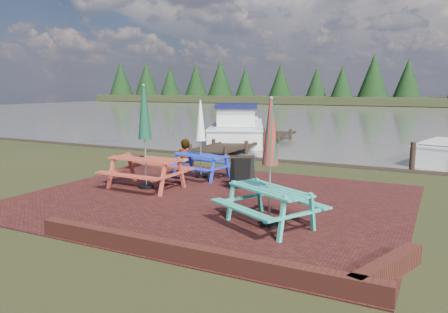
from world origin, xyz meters
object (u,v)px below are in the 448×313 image
boat_jetty (238,129)px  picnic_table_teal (270,183)px  chalkboard (242,172)px  person (185,139)px  picnic_table_blue (201,151)px  picnic_table_red (145,153)px  jetty (250,141)px

boat_jetty → picnic_table_teal: bearing=-85.3°
chalkboard → person: 3.99m
picnic_table_blue → picnic_table_teal: bearing=-33.3°
picnic_table_blue → person: picnic_table_blue is taller
picnic_table_red → chalkboard: 2.62m
person → chalkboard: bearing=127.1°
picnic_table_teal → person: 7.05m
jetty → picnic_table_blue: bearing=-76.5°
picnic_table_blue → chalkboard: size_ratio=2.66×
picnic_table_red → boat_jetty: 12.33m
picnic_table_teal → chalkboard: 3.22m
picnic_table_blue → jetty: picnic_table_blue is taller
picnic_table_red → jetty: (-1.37, 10.10, -0.85)m
boat_jetty → person: (1.99, -8.50, 0.46)m
picnic_table_red → chalkboard: bearing=28.8°
picnic_table_red → person: 3.59m
picnic_table_teal → chalkboard: bearing=152.7°
picnic_table_red → boat_jetty: picnic_table_red is taller
boat_jetty → person: bearing=-99.6°
picnic_table_red → boat_jetty: bearing=105.7°
picnic_table_teal → boat_jetty: (-7.01, 13.44, -0.41)m
boat_jetty → jetty: bearing=-72.9°
picnic_table_blue → picnic_table_red: bearing=-97.2°
picnic_table_red → jetty: bearing=99.6°
chalkboard → boat_jetty: bearing=82.0°
picnic_table_teal → picnic_table_blue: size_ratio=1.08×
picnic_table_blue → jetty: 8.49m
picnic_table_teal → picnic_table_red: 4.34m
picnic_table_teal → person: (-5.02, 4.95, 0.05)m
chalkboard → jetty: 9.66m
picnic_table_teal → boat_jetty: 15.17m
chalkboard → picnic_table_blue: bearing=123.3°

